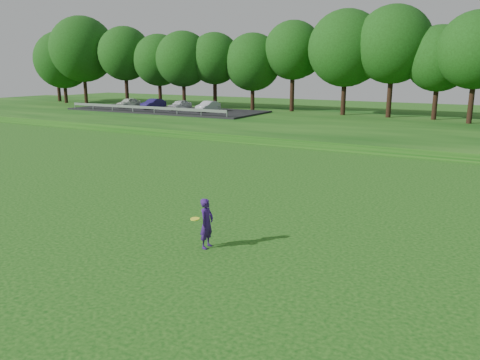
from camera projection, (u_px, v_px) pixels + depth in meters
The scene contains 6 objects.
ground at pixel (132, 226), 17.33m from camera, with size 140.00×140.00×0.00m, color #0C420E.
berm at pixel (367, 124), 46.14m from camera, with size 130.00×30.00×0.60m, color #0C420E.
walking_path at pixel (318, 147), 34.32m from camera, with size 130.00×1.60×0.04m, color gray.
treeline at pixel (382, 43), 47.71m from camera, with size 104.00×7.00×15.00m, color #153C0D, non-canonical shape.
parking_lot at pixel (165, 108), 56.31m from camera, with size 24.00×9.00×1.38m.
woman at pixel (207, 223), 15.04m from camera, with size 0.51×0.91×1.65m.
Camera 1 is at (11.52, -12.42, 5.70)m, focal length 35.00 mm.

